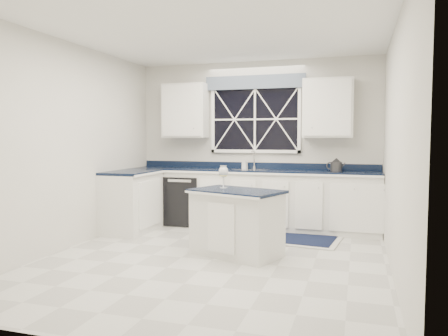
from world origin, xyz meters
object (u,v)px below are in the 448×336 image
(island, at_px, (237,222))
(kettle, at_px, (336,165))
(faucet, at_px, (254,159))
(wine_glass, at_px, (223,173))
(soap_bottle, at_px, (245,164))
(dishwasher, at_px, (187,200))

(island, height_order, kettle, kettle)
(faucet, xyz_separation_m, island, (0.21, -1.83, -0.69))
(faucet, relative_size, kettle, 1.05)
(kettle, distance_m, wine_glass, 2.03)
(soap_bottle, bearing_deg, dishwasher, -169.74)
(dishwasher, distance_m, soap_bottle, 1.14)
(dishwasher, distance_m, wine_glass, 1.95)
(faucet, height_order, soap_bottle, faucet)
(faucet, bearing_deg, kettle, -6.08)
(island, relative_size, wine_glass, 4.40)
(kettle, distance_m, soap_bottle, 1.47)
(dishwasher, xyz_separation_m, island, (1.31, -1.64, -0.00))
(wine_glass, height_order, soap_bottle, soap_bottle)
(wine_glass, bearing_deg, soap_bottle, 95.13)
(soap_bottle, bearing_deg, wine_glass, -84.87)
(island, bearing_deg, dishwasher, 148.79)
(dishwasher, height_order, kettle, kettle)
(dishwasher, xyz_separation_m, soap_bottle, (0.95, 0.17, 0.61))
(wine_glass, bearing_deg, faucet, 90.00)
(kettle, bearing_deg, island, -118.07)
(wine_glass, bearing_deg, kettle, 49.73)
(faucet, xyz_separation_m, kettle, (1.31, -0.14, -0.07))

